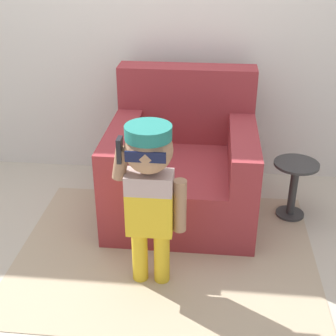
# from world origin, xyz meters

# --- Properties ---
(ground_plane) EXTENTS (10.00, 10.00, 0.00)m
(ground_plane) POSITION_xyz_m (0.00, 0.00, 0.00)
(ground_plane) COLOR #BCB29E
(wall_back) EXTENTS (10.00, 0.05, 2.60)m
(wall_back) POSITION_xyz_m (0.00, 0.80, 1.30)
(wall_back) COLOR silver
(wall_back) RESTS_ON ground_plane
(armchair) EXTENTS (0.99, 1.00, 0.96)m
(armchair) POSITION_xyz_m (0.21, 0.20, 0.34)
(armchair) COLOR maroon
(armchair) RESTS_ON ground_plane
(person_child) EXTENTS (0.40, 0.30, 0.97)m
(person_child) POSITION_xyz_m (0.09, -0.62, 0.65)
(person_child) COLOR gold
(person_child) RESTS_ON ground_plane
(side_table) EXTENTS (0.31, 0.31, 0.42)m
(side_table) POSITION_xyz_m (0.99, 0.16, 0.25)
(side_table) COLOR #333333
(side_table) RESTS_ON ground_plane
(rug) EXTENTS (1.86, 1.47, 0.01)m
(rug) POSITION_xyz_m (0.15, -0.37, 0.00)
(rug) COLOR tan
(rug) RESTS_ON ground_plane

